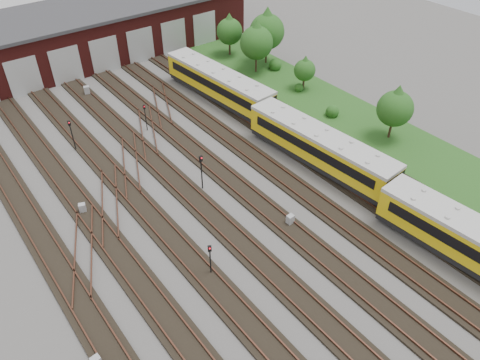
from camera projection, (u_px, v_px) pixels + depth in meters
ground at (258, 230)px, 37.18m from camera, size 120.00×120.00×0.00m
track_network at (252, 226)px, 37.40m from camera, size 30.40×70.00×0.33m
maintenance_shed at (62, 39)px, 60.07m from camera, size 51.00×12.50×6.35m
grass_verge at (333, 108)px, 52.46m from camera, size 8.00×55.00×0.05m
metro_train at (320, 147)px, 42.78m from camera, size 4.02×47.80×3.23m
signal_mast_0 at (210, 256)px, 32.50m from camera, size 0.30×0.29×2.87m
signal_mast_1 at (71, 132)px, 44.58m from camera, size 0.27×0.25×3.35m
signal_mast_2 at (145, 114)px, 47.64m from camera, size 0.25×0.23×2.97m
signal_mast_3 at (201, 168)px, 39.92m from camera, size 0.30×0.29×3.47m
relay_cabinet_1 at (83, 208)px, 38.51m from camera, size 0.67×0.62×0.91m
relay_cabinet_2 at (290, 220)px, 37.42m from camera, size 0.58×0.50×0.92m
relay_cabinet_3 at (87, 91)px, 54.58m from camera, size 0.76×0.69×1.06m
relay_cabinet_4 at (207, 90)px, 54.62m from camera, size 0.67×0.57×1.05m
tree_0 at (257, 39)px, 57.01m from camera, size 4.08×4.08×6.77m
tree_1 at (229, 28)px, 61.67m from camera, size 3.44×3.44×5.70m
tree_2 at (267, 27)px, 58.92m from camera, size 4.46×4.46×7.39m
tree_3 at (305, 68)px, 54.43m from camera, size 2.53×2.53×4.19m
tree_4 at (396, 105)px, 45.36m from camera, size 3.56×3.56×5.89m
bush_0 at (333, 110)px, 50.63m from camera, size 1.45×1.45×1.45m
bush_1 at (299, 87)px, 55.31m from camera, size 1.10×1.10×1.10m
bush_2 at (275, 63)px, 59.80m from camera, size 1.62×1.62×1.62m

